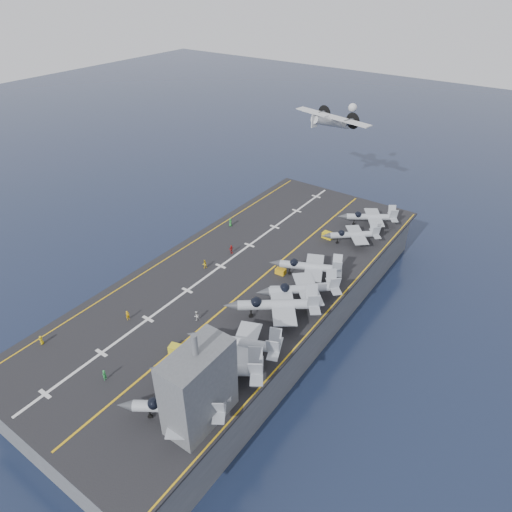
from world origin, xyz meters
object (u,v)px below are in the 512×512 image
Objects in this scene: fighter_jet_0 at (179,406)px; transport_plane at (332,122)px; tow_cart_a at (176,349)px; island_superstructure at (198,379)px.

fighter_jet_0 is 0.64× the size of transport_plane.
transport_plane is (-14.92, 79.15, 14.21)m from tow_cart_a.
island_superstructure reaches higher than tow_cart_a.
island_superstructure is 14.98m from tow_cart_a.
island_superstructure is 5.75m from fighter_jet_0.
tow_cart_a is at bearing -79.32° from transport_plane.
island_superstructure is at bearing -31.71° from tow_cart_a.
transport_plane reaches higher than tow_cart_a.
island_superstructure reaches higher than fighter_jet_0.
tow_cart_a is at bearing 148.29° from island_superstructure.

